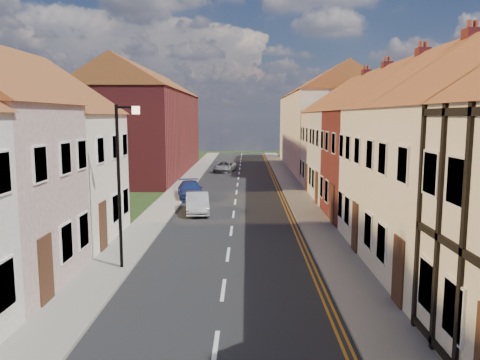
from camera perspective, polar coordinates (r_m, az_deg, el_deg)
road at (r=27.41m, az=-0.79°, el=-4.21°), size 7.00×90.00×0.02m
pavement_left at (r=27.87m, az=-9.90°, el=-4.02°), size 1.80×90.00×0.12m
pavement_right at (r=27.63m, az=8.39°, el=-4.09°), size 1.80×90.00×0.12m
cottage_r_cream_mid at (r=22.05m, az=23.65°, el=3.94°), size 8.30×5.20×9.00m
cottage_r_pink at (r=27.11m, az=19.25°, el=4.74°), size 8.30×6.00×9.00m
cottage_r_white_far at (r=32.27m, az=16.23°, el=5.29°), size 8.30×5.20×9.00m
cottage_r_cream_far at (r=37.50m, az=14.05°, el=5.67°), size 8.30×6.00×9.00m
cottage_l_pink at (r=23.01m, az=-25.17°, el=3.72°), size 8.30×6.30×8.80m
block_right_far at (r=52.50m, az=10.26°, el=7.21°), size 8.30×24.20×10.50m
block_left_far at (r=47.87m, az=-11.40°, el=7.14°), size 8.30×24.20×10.50m
lamppost at (r=17.55m, az=-14.30°, el=0.44°), size 0.88×0.15×6.00m
car_mid at (r=27.80m, az=-5.23°, el=-2.80°), size 1.76×3.86×1.23m
car_far at (r=32.86m, az=-6.06°, el=-1.22°), size 2.40×4.32×1.18m
car_distant at (r=48.24m, az=-1.87°, el=1.64°), size 2.53×4.24×1.11m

